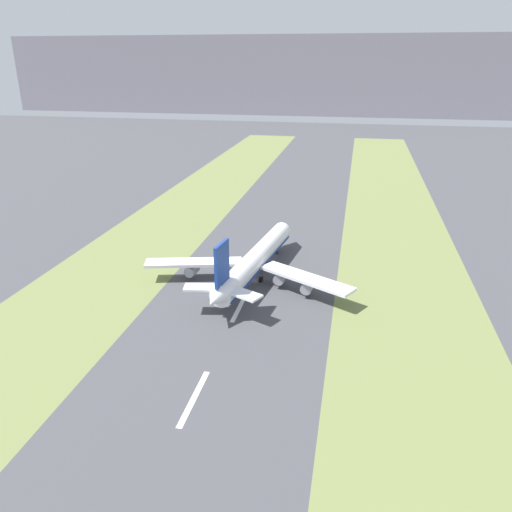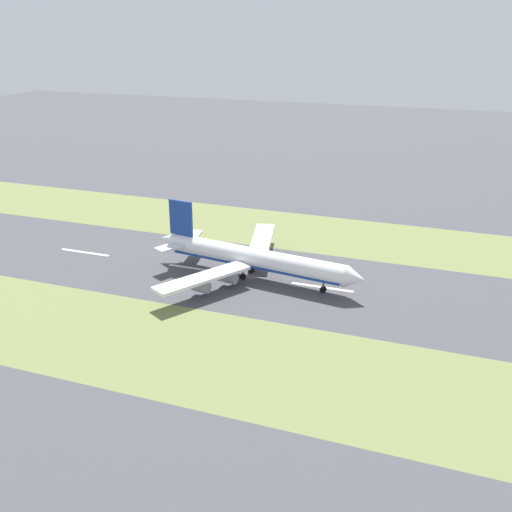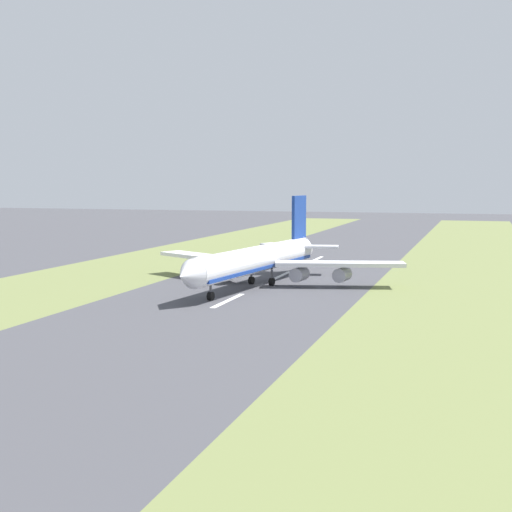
% 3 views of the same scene
% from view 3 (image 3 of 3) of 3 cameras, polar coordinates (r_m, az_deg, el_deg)
% --- Properties ---
extents(ground_plane, '(800.00, 800.00, 0.00)m').
position_cam_3_polar(ground_plane, '(164.57, 0.42, -2.34)').
color(ground_plane, '#424247').
extents(grass_median_west, '(40.00, 600.00, 0.01)m').
position_cam_3_polar(grass_median_west, '(157.50, 16.29, -2.95)').
color(grass_median_west, olive).
rests_on(grass_median_west, ground).
extents(grass_median_east, '(40.00, 600.00, 0.01)m').
position_cam_3_polar(grass_median_east, '(182.77, -13.20, -1.67)').
color(grass_median_east, olive).
rests_on(grass_median_east, ground).
extents(centreline_dash_near, '(1.20, 18.00, 0.01)m').
position_cam_3_polar(centreline_dash_near, '(219.63, 4.81, -0.27)').
color(centreline_dash_near, silver).
rests_on(centreline_dash_near, ground).
extents(centreline_dash_mid, '(1.20, 18.00, 0.01)m').
position_cam_3_polar(centreline_dash_mid, '(181.08, 2.03, -1.58)').
color(centreline_dash_mid, silver).
rests_on(centreline_dash_mid, ground).
extents(centreline_dash_far, '(1.20, 18.00, 0.01)m').
position_cam_3_polar(centreline_dash_far, '(143.34, -2.24, -3.58)').
color(centreline_dash_far, silver).
rests_on(centreline_dash_far, ground).
extents(airplane_main_jet, '(63.53, 67.12, 20.20)m').
position_cam_3_polar(airplane_main_jet, '(163.15, 0.29, -0.28)').
color(airplane_main_jet, white).
rests_on(airplane_main_jet, ground).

